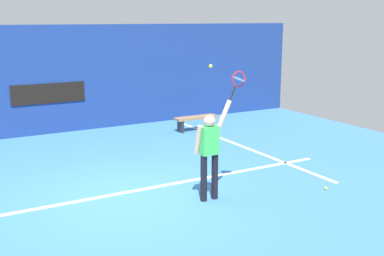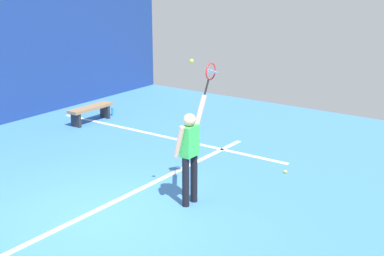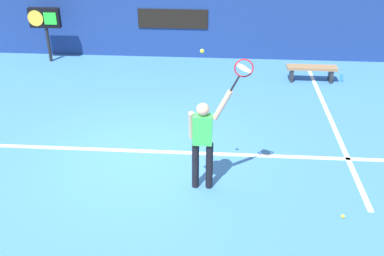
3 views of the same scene
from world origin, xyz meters
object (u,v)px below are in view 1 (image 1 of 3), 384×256
tennis_racket (238,81)px  tennis_ball (211,66)px  court_bench (196,120)px  water_bottle (219,124)px  spare_ball (326,188)px  tennis_player (210,150)px

tennis_racket → tennis_ball: (-0.65, -0.06, 0.32)m
court_bench → water_bottle: bearing=0.0°
court_bench → spare_ball: (-0.41, -6.09, -0.30)m
tennis_player → water_bottle: bearing=55.7°
tennis_ball → water_bottle: bearing=55.8°
tennis_player → water_bottle: 6.55m
tennis_racket → spare_ball: tennis_racket is taller
court_bench → spare_ball: court_bench is taller
tennis_ball → tennis_player: bearing=64.2°
tennis_player → court_bench: tennis_player is taller
water_bottle → tennis_racket: bearing=-119.5°
tennis_ball → spare_ball: size_ratio=1.00×
water_bottle → tennis_player: bearing=-124.3°
water_bottle → tennis_ball: bearing=-124.2°
water_bottle → spare_ball: (-1.27, -6.09, -0.09)m
tennis_player → tennis_ball: size_ratio=28.70×
tennis_player → court_bench: size_ratio=1.39×
tennis_racket → tennis_ball: tennis_ball is taller
tennis_racket → spare_ball: (1.76, -0.73, -2.27)m
water_bottle → court_bench: bearing=180.0°
tennis_player → spare_ball: 2.68m
tennis_ball → court_bench: bearing=62.5°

